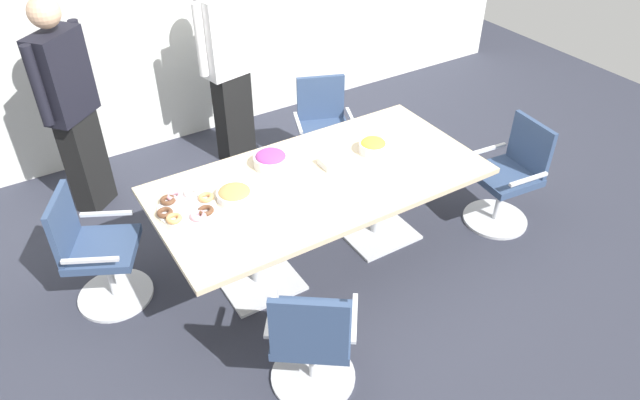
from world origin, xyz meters
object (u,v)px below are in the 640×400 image
at_px(conference_table, 320,192).
at_px(snack_bowl_cookies, 235,194).
at_px(office_chair_2, 312,342).
at_px(donut_platter, 186,206).
at_px(office_chair_1, 96,255).
at_px(napkin_pile, 330,162).
at_px(person_standing_0, 71,106).
at_px(office_chair_3, 508,180).
at_px(person_standing_1, 229,64).
at_px(office_chair_0, 324,134).
at_px(snack_bowl_chips_yellow, 373,146).
at_px(snack_bowl_candy_mix, 271,159).

relative_size(conference_table, snack_bowl_cookies, 9.61).
height_order(office_chair_2, donut_platter, office_chair_2).
relative_size(office_chair_1, napkin_pile, 6.35).
bearing_deg(person_standing_0, office_chair_1, 38.27).
bearing_deg(office_chair_3, napkin_pile, 75.78).
relative_size(person_standing_1, snack_bowl_cookies, 7.47).
distance_m(office_chair_1, office_chair_2, 1.69).
distance_m(office_chair_1, person_standing_0, 1.35).
relative_size(office_chair_3, person_standing_1, 0.49).
relative_size(office_chair_0, office_chair_1, 1.00).
xyz_separation_m(office_chair_2, donut_platter, (-0.28, 1.17, 0.36)).
relative_size(office_chair_3, donut_platter, 2.24).
height_order(office_chair_1, napkin_pile, office_chair_1).
distance_m(conference_table, person_standing_1, 1.72).
height_order(conference_table, snack_bowl_chips_yellow, snack_bowl_chips_yellow).
relative_size(conference_table, office_chair_2, 2.64).
height_order(office_chair_0, office_chair_3, same).
bearing_deg(snack_bowl_cookies, donut_platter, 167.91).
bearing_deg(office_chair_3, donut_platter, 82.75).
bearing_deg(conference_table, donut_platter, 170.17).
bearing_deg(office_chair_1, person_standing_0, -163.93).
bearing_deg(office_chair_3, snack_bowl_candy_mix, 73.13).
relative_size(snack_bowl_chips_yellow, donut_platter, 0.53).
relative_size(person_standing_1, snack_bowl_chips_yellow, 8.64).
xyz_separation_m(office_chair_2, snack_bowl_chips_yellow, (1.22, 1.09, 0.40)).
relative_size(conference_table, office_chair_1, 2.64).
bearing_deg(office_chair_0, office_chair_2, 77.49).
bearing_deg(office_chair_3, office_chair_1, 80.47).
relative_size(office_chair_2, snack_bowl_cookies, 3.64).
xyz_separation_m(person_standing_1, snack_bowl_cookies, (-0.71, -1.59, -0.19)).
relative_size(office_chair_0, person_standing_1, 0.49).
xyz_separation_m(office_chair_3, snack_bowl_cookies, (-2.20, 0.52, 0.39)).
relative_size(office_chair_1, snack_bowl_candy_mix, 3.55).
relative_size(office_chair_1, office_chair_3, 1.00).
bearing_deg(person_standing_1, office_chair_2, 62.37).
bearing_deg(snack_bowl_cookies, office_chair_2, -92.70).
bearing_deg(snack_bowl_candy_mix, office_chair_3, -22.66).
distance_m(snack_bowl_candy_mix, napkin_pile, 0.44).
bearing_deg(snack_bowl_chips_yellow, office_chair_2, -138.03).
xyz_separation_m(office_chair_1, office_chair_3, (3.13, -0.86, 0.00)).
bearing_deg(office_chair_0, napkin_pile, 81.78).
xyz_separation_m(office_chair_0, donut_platter, (-1.63, -0.85, 0.36)).
bearing_deg(office_chair_0, snack_bowl_cookies, 56.50).
bearing_deg(office_chair_1, conference_table, 101.70).
distance_m(office_chair_0, office_chair_3, 1.69).
bearing_deg(snack_bowl_cookies, office_chair_1, 159.80).
bearing_deg(office_chair_2, conference_table, 92.14).
bearing_deg(donut_platter, snack_bowl_cookies, -12.09).
bearing_deg(office_chair_3, office_chair_0, 37.87).
bearing_deg(person_standing_0, person_standing_1, 141.41).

